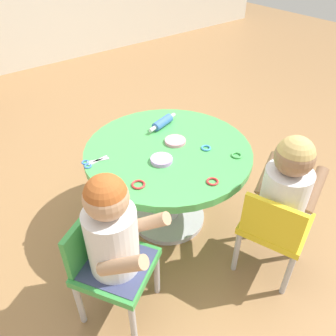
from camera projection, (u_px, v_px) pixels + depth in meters
name	position (u px, v px, depth m)	size (l,w,h in m)	color
ground_plane	(168.00, 217.00, 2.09)	(10.00, 10.00, 0.00)	#9E7247
craft_table	(168.00, 167.00, 1.85)	(0.88, 0.88, 0.51)	silver
child_chair_left	(109.00, 263.00, 1.45)	(0.41, 0.41, 0.54)	#B7B7BC
seated_child_left	(112.00, 230.00, 1.30)	(0.41, 0.43, 0.51)	#3F4772
child_chair_right	(274.00, 227.00, 1.62)	(0.38, 0.38, 0.54)	#B7B7BC
seated_child_right	(287.00, 186.00, 1.51)	(0.42, 0.37, 0.51)	#3F4772
rolling_pin	(163.00, 122.00, 1.94)	(0.23, 0.09, 0.05)	#3F72CC
craft_scissors	(92.00, 163.00, 1.67)	(0.14, 0.08, 0.01)	silver
playdough_blob_0	(175.00, 141.00, 1.82)	(0.11, 0.11, 0.02)	pink
playdough_blob_1	(162.00, 160.00, 1.68)	(0.11, 0.11, 0.02)	#CC99E5
cookie_cutter_0	(138.00, 184.00, 1.54)	(0.06, 0.06, 0.01)	red
cookie_cutter_1	(206.00, 148.00, 1.77)	(0.05, 0.05, 0.01)	#3F99D8
cookie_cutter_2	(237.00, 155.00, 1.72)	(0.06, 0.06, 0.01)	#4CB259
cookie_cutter_3	(213.00, 181.00, 1.55)	(0.06, 0.06, 0.01)	red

